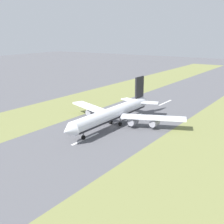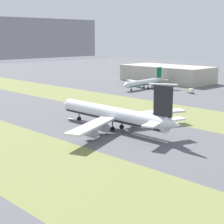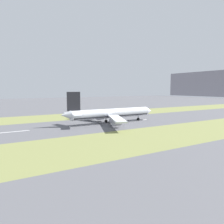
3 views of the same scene
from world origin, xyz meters
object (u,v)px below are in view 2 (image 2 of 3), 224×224
object	(u,v)px
airplane_parked_apron	(145,83)
airplane_main_jet	(115,115)
apron_car	(170,93)
terminal_building	(167,74)
service_truck	(191,91)

from	to	relation	value
airplane_parked_apron	airplane_main_jet	bearing A→B (deg)	-144.76
airplane_main_jet	apron_car	size ratio (longest dim) A/B	14.85
terminal_building	airplane_parked_apron	xyz separation A→B (m)	(-43.63, -14.14, -2.39)
airplane_main_jet	airplane_parked_apron	distance (m)	126.43
airplane_main_jet	service_truck	distance (m)	113.19
terminal_building	service_truck	distance (m)	64.78
airplane_parked_apron	apron_car	xyz separation A→B (m)	(-10.89, -30.70, -3.33)
airplane_main_jet	service_truck	xyz separation A→B (m)	(107.17, 36.15, -4.36)
apron_car	airplane_parked_apron	bearing A→B (deg)	70.46
service_truck	airplane_main_jet	bearing A→B (deg)	-161.36
airplane_main_jet	airplane_parked_apron	world-z (taller)	airplane_main_jet
airplane_parked_apron	apron_car	distance (m)	32.75
airplane_main_jet	terminal_building	bearing A→B (deg)	30.66
airplane_main_jet	apron_car	xyz separation A→B (m)	(92.36, 42.24, -5.02)
apron_car	terminal_building	bearing A→B (deg)	39.43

